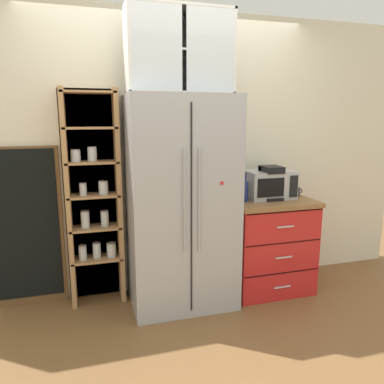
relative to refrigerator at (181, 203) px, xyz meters
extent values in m
plane|color=brown|center=(0.00, -0.03, -0.90)|extent=(10.67, 10.67, 0.00)
cube|color=silver|center=(0.00, 0.37, 0.37)|extent=(4.97, 0.10, 2.55)
cube|color=#ADAFB5|center=(0.00, 0.00, 0.00)|extent=(0.89, 0.65, 1.81)
cube|color=black|center=(0.00, -0.33, 0.00)|extent=(0.01, 0.01, 1.66)
cylinder|color=#ADAFB5|center=(-0.06, -0.34, 0.09)|extent=(0.02, 0.02, 0.81)
cylinder|color=#ADAFB5|center=(0.06, -0.34, 0.09)|extent=(0.02, 0.02, 0.81)
cube|color=red|center=(0.25, -0.33, 0.22)|extent=(0.02, 0.01, 0.02)
cube|color=brown|center=(-0.72, 0.34, 0.03)|extent=(0.50, 0.04, 1.87)
cube|color=tan|center=(-0.93, 0.21, 0.03)|extent=(0.04, 0.22, 1.87)
cube|color=tan|center=(-0.50, 0.21, 0.03)|extent=(0.04, 0.22, 1.87)
cube|color=tan|center=(-0.72, 0.21, -0.51)|extent=(0.44, 0.22, 0.02)
cylinder|color=silver|center=(-0.84, 0.20, -0.44)|extent=(0.07, 0.07, 0.12)
cylinder|color=white|center=(-0.84, 0.20, -0.46)|extent=(0.06, 0.06, 0.08)
cylinder|color=#B2B2B7|center=(-0.84, 0.20, -0.37)|extent=(0.07, 0.07, 0.01)
cylinder|color=silver|center=(-0.71, 0.21, -0.44)|extent=(0.07, 0.07, 0.13)
cylinder|color=#CCB78C|center=(-0.71, 0.21, -0.45)|extent=(0.06, 0.06, 0.09)
cylinder|color=#B2B2B7|center=(-0.71, 0.21, -0.37)|extent=(0.07, 0.07, 0.01)
cylinder|color=silver|center=(-0.59, 0.20, -0.44)|extent=(0.08, 0.08, 0.12)
cylinder|color=brown|center=(-0.59, 0.20, -0.46)|extent=(0.07, 0.07, 0.08)
cylinder|color=#B2B2B7|center=(-0.59, 0.20, -0.38)|extent=(0.08, 0.08, 0.01)
cube|color=tan|center=(-0.72, 0.21, -0.22)|extent=(0.44, 0.22, 0.02)
cylinder|color=silver|center=(-0.80, 0.20, -0.14)|extent=(0.07, 0.07, 0.14)
cylinder|color=#B77A38|center=(-0.80, 0.20, -0.16)|extent=(0.06, 0.06, 0.09)
cylinder|color=#B2B2B7|center=(-0.80, 0.20, -0.07)|extent=(0.07, 0.07, 0.01)
cylinder|color=silver|center=(-0.63, 0.22, -0.15)|extent=(0.07, 0.07, 0.12)
cylinder|color=#2D2D2D|center=(-0.63, 0.22, -0.17)|extent=(0.06, 0.06, 0.08)
cylinder|color=#B2B2B7|center=(-0.63, 0.22, -0.08)|extent=(0.07, 0.07, 0.01)
cube|color=tan|center=(-0.72, 0.21, 0.06)|extent=(0.44, 0.22, 0.02)
cylinder|color=silver|center=(-0.80, 0.20, 0.12)|extent=(0.06, 0.06, 0.09)
cylinder|color=#E0C67F|center=(-0.80, 0.20, 0.11)|extent=(0.05, 0.05, 0.06)
cylinder|color=#B2B2B7|center=(-0.80, 0.20, 0.17)|extent=(0.06, 0.06, 0.01)
cylinder|color=silver|center=(-0.63, 0.20, 0.13)|extent=(0.08, 0.08, 0.10)
cylinder|color=beige|center=(-0.63, 0.20, 0.11)|extent=(0.07, 0.07, 0.07)
cylinder|color=#B2B2B7|center=(-0.63, 0.20, 0.18)|extent=(0.08, 0.08, 0.01)
cube|color=tan|center=(-0.72, 0.21, 0.35)|extent=(0.44, 0.22, 0.02)
cylinder|color=silver|center=(-0.84, 0.21, 0.41)|extent=(0.08, 0.08, 0.09)
cylinder|color=white|center=(-0.84, 0.21, 0.39)|extent=(0.07, 0.07, 0.06)
cylinder|color=#B2B2B7|center=(-0.84, 0.21, 0.46)|extent=(0.08, 0.08, 0.01)
cylinder|color=silver|center=(-0.71, 0.22, 0.41)|extent=(0.08, 0.08, 0.11)
cylinder|color=#382316|center=(-0.71, 0.22, 0.40)|extent=(0.07, 0.07, 0.07)
cylinder|color=#B2B2B7|center=(-0.71, 0.22, 0.48)|extent=(0.07, 0.07, 0.01)
cube|color=tan|center=(-0.72, 0.21, 0.64)|extent=(0.44, 0.22, 0.02)
cube|color=tan|center=(-0.72, 0.21, 0.92)|extent=(0.44, 0.22, 0.02)
cube|color=red|center=(0.86, 0.03, -0.48)|extent=(0.75, 0.59, 0.84)
cube|color=olive|center=(0.86, 0.03, -0.04)|extent=(0.78, 0.62, 0.04)
cube|color=black|center=(0.86, -0.27, -0.64)|extent=(0.73, 0.00, 0.01)
cube|color=silver|center=(0.86, -0.28, -0.76)|extent=(0.16, 0.01, 0.01)
cube|color=black|center=(0.86, -0.27, -0.36)|extent=(0.73, 0.00, 0.01)
cube|color=silver|center=(0.86, -0.28, -0.48)|extent=(0.16, 0.01, 0.01)
cube|color=black|center=(0.86, -0.27, -0.07)|extent=(0.73, 0.00, 0.01)
cube|color=silver|center=(0.86, -0.28, -0.20)|extent=(0.16, 0.01, 0.01)
cube|color=#ADAFB5|center=(0.87, 0.08, 0.11)|extent=(0.44, 0.32, 0.26)
cube|color=black|center=(0.81, -0.09, 0.11)|extent=(0.26, 0.01, 0.17)
cube|color=black|center=(1.04, -0.09, 0.11)|extent=(0.08, 0.01, 0.20)
cube|color=black|center=(0.86, 0.01, -0.01)|extent=(0.17, 0.20, 0.03)
cube|color=black|center=(0.86, 0.08, 0.13)|extent=(0.17, 0.06, 0.30)
cube|color=black|center=(0.86, 0.01, 0.26)|extent=(0.17, 0.20, 0.06)
cylinder|color=black|center=(0.86, 0.00, 0.07)|extent=(0.11, 0.11, 0.12)
cylinder|color=#2D2D33|center=(1.16, 0.08, 0.02)|extent=(0.08, 0.08, 0.09)
torus|color=#2D2D33|center=(1.22, 0.08, 0.02)|extent=(0.05, 0.01, 0.05)
cylinder|color=navy|center=(0.59, -0.01, 0.07)|extent=(0.06, 0.06, 0.18)
cone|color=navy|center=(0.59, -0.01, 0.16)|extent=(0.06, 0.06, 0.04)
cylinder|color=navy|center=(0.59, -0.01, 0.19)|extent=(0.02, 0.02, 0.07)
cylinder|color=black|center=(0.59, -0.01, 0.23)|extent=(0.03, 0.03, 0.01)
cylinder|color=silver|center=(0.86, 0.02, 0.06)|extent=(0.07, 0.07, 0.16)
cone|color=silver|center=(0.86, 0.02, 0.14)|extent=(0.07, 0.07, 0.04)
cylinder|color=silver|center=(0.86, 0.02, 0.17)|extent=(0.03, 0.03, 0.07)
cylinder|color=black|center=(0.86, 0.02, 0.21)|extent=(0.03, 0.03, 0.01)
cube|color=silver|center=(0.00, 0.17, 1.23)|extent=(0.85, 0.02, 0.66)
cube|color=silver|center=(0.00, 0.02, 1.55)|extent=(0.85, 0.32, 0.02)
cube|color=silver|center=(0.00, 0.02, 0.91)|extent=(0.85, 0.32, 0.02)
cube|color=silver|center=(-0.42, 0.02, 1.23)|extent=(0.02, 0.32, 0.66)
cube|color=silver|center=(0.42, 0.02, 1.23)|extent=(0.02, 0.32, 0.66)
cube|color=silver|center=(0.00, 0.02, 1.23)|extent=(0.82, 0.30, 0.02)
cube|color=silver|center=(-0.21, -0.13, 1.23)|extent=(0.39, 0.01, 0.62)
cube|color=silver|center=(0.21, -0.13, 1.23)|extent=(0.39, 0.01, 0.62)
cylinder|color=silver|center=(-0.30, 0.02, 0.93)|extent=(0.05, 0.05, 0.00)
cylinder|color=silver|center=(-0.30, 0.02, 0.96)|extent=(0.01, 0.01, 0.07)
cone|color=silver|center=(-0.30, 0.02, 1.02)|extent=(0.06, 0.06, 0.05)
cylinder|color=silver|center=(-0.10, 0.02, 0.93)|extent=(0.05, 0.05, 0.00)
cylinder|color=silver|center=(-0.10, 0.02, 0.96)|extent=(0.01, 0.01, 0.07)
cone|color=silver|center=(-0.10, 0.02, 1.02)|extent=(0.06, 0.06, 0.05)
cylinder|color=silver|center=(0.10, 0.02, 0.93)|extent=(0.05, 0.05, 0.00)
cylinder|color=silver|center=(0.10, 0.02, 0.96)|extent=(0.01, 0.01, 0.07)
cone|color=silver|center=(0.10, 0.02, 1.02)|extent=(0.06, 0.06, 0.05)
cylinder|color=silver|center=(0.30, 0.02, 0.93)|extent=(0.05, 0.05, 0.00)
cylinder|color=silver|center=(0.30, 0.02, 0.96)|extent=(0.01, 0.01, 0.07)
cone|color=silver|center=(0.30, 0.02, 1.02)|extent=(0.06, 0.06, 0.05)
cylinder|color=white|center=(-0.26, 0.02, 1.27)|extent=(0.06, 0.06, 0.07)
cylinder|color=white|center=(0.00, 0.02, 1.27)|extent=(0.06, 0.06, 0.07)
cylinder|color=white|center=(0.26, 0.02, 1.27)|extent=(0.06, 0.06, 0.07)
cube|color=brown|center=(-1.29, 0.30, -0.21)|extent=(0.60, 0.04, 1.39)
cube|color=black|center=(-1.29, 0.28, -0.18)|extent=(0.54, 0.01, 1.29)
camera|label=1|loc=(-0.77, -2.98, 0.72)|focal=34.40mm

